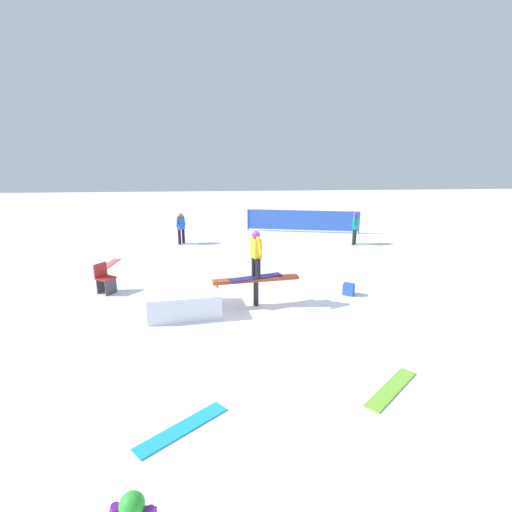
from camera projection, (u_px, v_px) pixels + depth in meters
The scene contains 12 objects.
ground_plane at pixel (256, 305), 10.76m from camera, with size 60.00×60.00×0.00m, color white.
rail_feature at pixel (256, 282), 10.59m from camera, with size 2.33×0.61×0.77m.
snow_kicker_ramp at pixel (184, 300), 10.27m from camera, with size 1.80×1.50×0.61m, color white.
main_rider_on_rail at pixel (256, 255), 10.40m from camera, with size 1.47×0.74×1.27m.
bystander_blue at pixel (181, 227), 17.49m from camera, with size 0.41×0.50×1.37m.
bystander_teal at pixel (355, 227), 17.39m from camera, with size 0.35×0.56×1.42m.
loose_snowboard_coral at pixel (109, 264), 14.53m from camera, with size 1.46×0.28×0.02m, color #ED685A.
loose_snowboard_lime at pixel (391, 389), 6.99m from camera, with size 1.56×0.28×0.02m, color #82CD3B.
loose_snowboard_cyan at pixel (182, 428), 6.00m from camera, with size 1.54×0.28×0.02m, color #1FB2CF.
folding_chair at pixel (105, 279), 11.57m from camera, with size 0.61×0.61×0.88m.
backpack_on_snow at pixel (349, 289), 11.47m from camera, with size 0.30×0.22×0.34m, color blue.
safety_fence at pixel (303, 220), 20.03m from camera, with size 5.48×1.27×1.10m.
Camera 1 is at (-0.79, -10.01, 4.08)m, focal length 28.00 mm.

